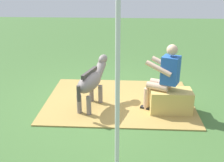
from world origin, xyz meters
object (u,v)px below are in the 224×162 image
object	(u,v)px
person_seated	(164,75)
tent_pole_left	(118,82)
pony_standing	(92,81)
hay_bale	(171,101)

from	to	relation	value
person_seated	tent_pole_left	bearing A→B (deg)	64.79
person_seated	pony_standing	bearing A→B (deg)	-4.33
person_seated	hay_bale	bearing A→B (deg)	163.06
person_seated	pony_standing	world-z (taller)	person_seated
hay_bale	pony_standing	size ratio (longest dim) A/B	0.60
person_seated	tent_pole_left	size ratio (longest dim) A/B	0.53
person_seated	tent_pole_left	distance (m)	1.97
pony_standing	tent_pole_left	xyz separation A→B (m)	(-0.57, 1.82, 0.70)
pony_standing	person_seated	bearing A→B (deg)	175.67
person_seated	pony_standing	xyz separation A→B (m)	(1.38, -0.10, -0.17)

